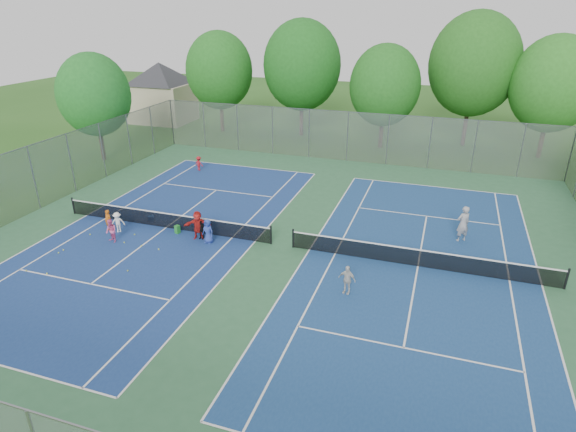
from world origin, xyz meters
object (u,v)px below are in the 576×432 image
object	(u,v)px
net_right	(419,258)
instructor	(463,224)
ball_hopper	(177,229)
ball_crate	(151,218)
net_left	(166,221)

from	to	relation	value
net_right	instructor	distance (m)	4.13
net_right	instructor	bearing A→B (deg)	61.69
ball_hopper	instructor	world-z (taller)	instructor
net_right	ball_hopper	xyz separation A→B (m)	(-13.01, -0.42, -0.22)
net_right	ball_crate	world-z (taller)	net_right
ball_crate	ball_hopper	world-z (taller)	ball_hopper
net_right	ball_crate	xyz separation A→B (m)	(-15.40, 0.63, -0.31)
instructor	ball_hopper	bearing A→B (deg)	-18.27
net_right	ball_hopper	bearing A→B (deg)	-178.14
net_left	ball_crate	world-z (taller)	net_left
net_left	instructor	distance (m)	16.36
ball_hopper	instructor	bearing A→B (deg)	15.08
ball_crate	instructor	bearing A→B (deg)	9.75
instructor	net_left	bearing A→B (deg)	-20.60
net_right	ball_crate	size ratio (longest dim) A/B	39.25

